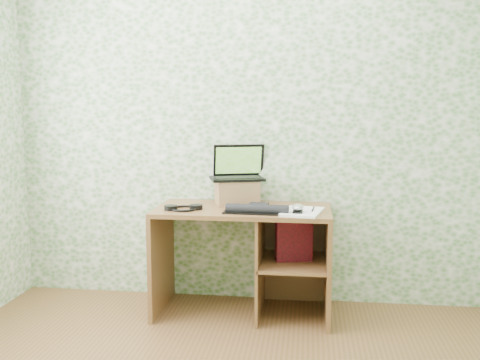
# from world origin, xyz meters

# --- Properties ---
(wall_back) EXTENTS (3.50, 0.00, 3.50)m
(wall_back) POSITION_xyz_m (0.00, 1.75, 1.30)
(wall_back) COLOR white
(wall_back) RESTS_ON ground
(desk) EXTENTS (1.20, 0.60, 0.75)m
(desk) POSITION_xyz_m (0.08, 1.47, 0.48)
(desk) COLOR brown
(desk) RESTS_ON floor
(riser) EXTENTS (0.35, 0.32, 0.17)m
(riser) POSITION_xyz_m (-0.06, 1.58, 0.84)
(riser) COLOR olive
(riser) RESTS_ON desk
(laptop) EXTENTS (0.43, 0.36, 0.25)m
(laptop) POSITION_xyz_m (-0.06, 1.62, 0.98)
(laptop) COLOR black
(laptop) RESTS_ON riser
(keyboard) EXTENTS (0.45, 0.24, 0.06)m
(keyboard) POSITION_xyz_m (0.12, 1.31, 0.77)
(keyboard) COLOR black
(keyboard) RESTS_ON desk
(headphones) EXTENTS (0.25, 0.23, 0.03)m
(headphones) POSITION_xyz_m (-0.39, 1.32, 0.76)
(headphones) COLOR black
(headphones) RESTS_ON desk
(notepad) EXTENTS (0.30, 0.38, 0.02)m
(notepad) POSITION_xyz_m (0.41, 1.32, 0.76)
(notepad) COLOR white
(notepad) RESTS_ON desk
(mouse) EXTENTS (0.08, 0.12, 0.04)m
(mouse) POSITION_xyz_m (0.38, 1.26, 0.79)
(mouse) COLOR #B9B9BB
(mouse) RESTS_ON notepad
(pen) EXTENTS (0.02, 0.15, 0.01)m
(pen) POSITION_xyz_m (0.48, 1.37, 0.77)
(pen) COLOR black
(pen) RESTS_ON notepad
(red_box) EXTENTS (0.26, 0.14, 0.30)m
(red_box) POSITION_xyz_m (0.35, 1.44, 0.54)
(red_box) COLOR maroon
(red_box) RESTS_ON desk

